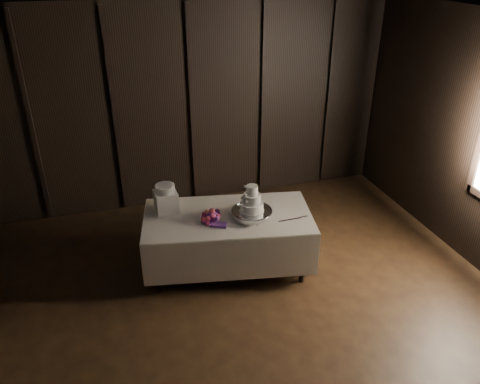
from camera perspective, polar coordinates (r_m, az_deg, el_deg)
name	(u,v)px	position (r m, az deg, el deg)	size (l,w,h in m)	color
room	(275,231)	(3.90, 4.26, -4.76)	(6.08, 7.08, 3.08)	black
display_table	(228,239)	(5.74, -1.44, -5.80)	(2.15, 1.38, 0.76)	#F1E3D0
cake_stand	(252,214)	(5.50, 1.44, -2.68)	(0.48, 0.48, 0.09)	silver
wedding_cake	(250,202)	(5.39, 1.26, -1.20)	(0.31, 0.27, 0.33)	white
bouquet	(212,217)	(5.41, -3.43, -3.00)	(0.29, 0.39, 0.19)	#E04B49
box_pedestal	(166,201)	(5.66, -9.00, -1.13)	(0.26, 0.26, 0.25)	white
small_cake	(165,189)	(5.59, -9.13, 0.40)	(0.23, 0.23, 0.09)	white
cake_knife	(290,220)	(5.49, 6.06, -3.38)	(0.37, 0.02, 0.01)	silver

